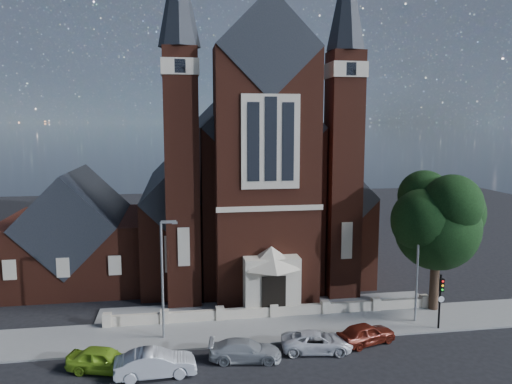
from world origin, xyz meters
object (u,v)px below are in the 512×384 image
(car_dark_red, at_px, (366,333))
(car_silver_b, at_px, (245,350))
(car_white_suv, at_px, (317,342))
(traffic_signal, at_px, (441,295))
(parish_hall, at_px, (77,238))
(street_lamp_right, at_px, (419,261))
(church, at_px, (244,183))
(street_tree, at_px, (441,223))
(car_lime_van, at_px, (104,360))
(street_lamp_left, at_px, (164,273))
(car_silver_a, at_px, (155,363))

(car_dark_red, bearing_deg, car_silver_b, 79.50)
(car_dark_red, bearing_deg, car_white_suv, 81.12)
(traffic_signal, relative_size, car_dark_red, 0.98)
(parish_hall, xyz_separation_m, street_lamp_right, (26.09, -14.00, 0.59))
(church, height_order, street_lamp_right, church)
(street_tree, bearing_deg, car_lime_van, -166.76)
(street_tree, xyz_separation_m, car_lime_van, (-23.95, -5.63, -6.24))
(street_lamp_left, height_order, car_white_suv, street_lamp_left)
(car_lime_van, distance_m, car_dark_red, 16.52)
(car_lime_van, bearing_deg, car_dark_red, -69.27)
(parish_hall, relative_size, car_lime_van, 2.88)
(car_white_suv, relative_size, car_dark_red, 1.11)
(street_lamp_right, height_order, car_silver_a, street_lamp_right)
(car_silver_a, height_order, car_dark_red, car_silver_a)
(car_dark_red, bearing_deg, parish_hall, 33.60)
(car_lime_van, bearing_deg, street_tree, -59.91)
(street_tree, distance_m, car_white_suv, 13.61)
(car_white_suv, bearing_deg, car_silver_b, 104.15)
(church, height_order, car_silver_b, church)
(car_lime_van, bearing_deg, parish_hall, 31.38)
(street_lamp_left, bearing_deg, car_dark_red, -12.16)
(car_silver_a, distance_m, car_white_suv, 10.14)
(church, xyz_separation_m, street_lamp_left, (-7.91, -18.94, -3.59))
(street_lamp_left, relative_size, car_silver_b, 1.83)
(car_silver_a, bearing_deg, traffic_signal, -83.82)
(church, relative_size, traffic_signal, 8.72)
(traffic_signal, bearing_deg, car_lime_van, -173.99)
(church, relative_size, parish_hall, 2.86)
(car_silver_b, relative_size, car_white_suv, 0.98)
(car_dark_red, bearing_deg, traffic_signal, -96.02)
(parish_hall, xyz_separation_m, street_lamp_left, (8.09, -14.00, 0.59))
(car_silver_a, bearing_deg, car_white_suv, -84.70)
(street_lamp_left, bearing_deg, street_tree, 4.76)
(street_tree, height_order, street_lamp_right, street_tree)
(car_dark_red, bearing_deg, street_lamp_left, 59.94)
(street_lamp_left, relative_size, car_lime_van, 1.91)
(traffic_signal, bearing_deg, car_dark_red, -168.13)
(street_tree, xyz_separation_m, car_white_suv, (-10.93, -5.07, -6.33))
(street_lamp_left, distance_m, car_lime_van, 6.51)
(parish_hall, relative_size, car_white_suv, 2.69)
(street_tree, xyz_separation_m, car_silver_a, (-20.94, -6.65, -6.20))
(street_lamp_left, bearing_deg, church, 67.34)
(traffic_signal, bearing_deg, parish_hall, 150.02)
(church, height_order, street_tree, church)
(car_silver_b, bearing_deg, street_lamp_left, 59.98)
(street_tree, distance_m, car_lime_van, 25.38)
(church, distance_m, street_lamp_right, 21.76)
(car_silver_b, distance_m, car_white_suv, 4.70)
(street_lamp_right, relative_size, car_silver_b, 1.83)
(traffic_signal, relative_size, car_white_suv, 0.88)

